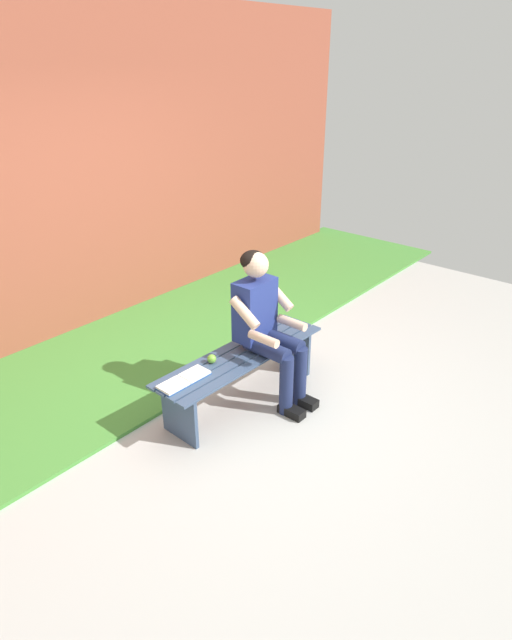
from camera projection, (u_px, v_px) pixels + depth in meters
ground_plane at (261, 533)px, 3.23m from camera, size 10.00×7.00×0.04m
grass_strip at (143, 348)px, 5.19m from camera, size 9.00×1.87×0.03m
brick_wall at (13, 183)px, 4.72m from camera, size 9.50×0.24×3.12m
bench_near at (242, 365)px, 4.30m from camera, size 1.59×0.45×0.44m
person_seated at (266, 322)px, 4.22m from camera, size 0.50×0.69×1.24m
apple at (212, 359)px, 4.12m from camera, size 0.07×0.07×0.07m
book_open at (184, 380)px, 3.89m from camera, size 0.42×0.17×0.02m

